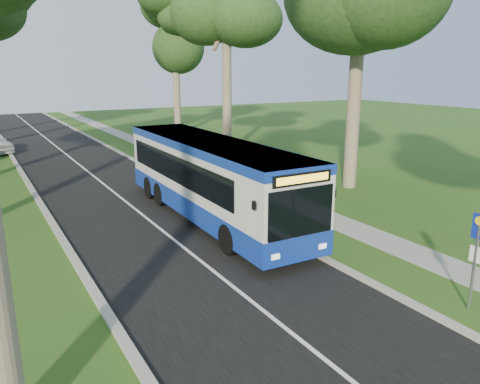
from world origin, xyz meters
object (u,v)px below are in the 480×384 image
object	(u,v)px
bus	(211,179)
bus_shelter	(271,172)
bus_stop_sign	(476,250)
litter_bin	(276,204)

from	to	relation	value
bus	bus_shelter	size ratio (longest dim) A/B	4.23
bus	bus_stop_sign	distance (m)	10.32
bus	bus_stop_sign	bearing A→B (deg)	-75.89
bus_shelter	litter_bin	bearing A→B (deg)	-103.43
bus_stop_sign	bus	bearing A→B (deg)	96.87
bus	litter_bin	size ratio (longest dim) A/B	13.02
bus	bus_shelter	xyz separation A→B (m)	(2.83, -0.17, 0.01)
bus	bus_shelter	world-z (taller)	bus
bus_stop_sign	litter_bin	bearing A→B (deg)	82.20
litter_bin	bus	bearing A→B (deg)	160.10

